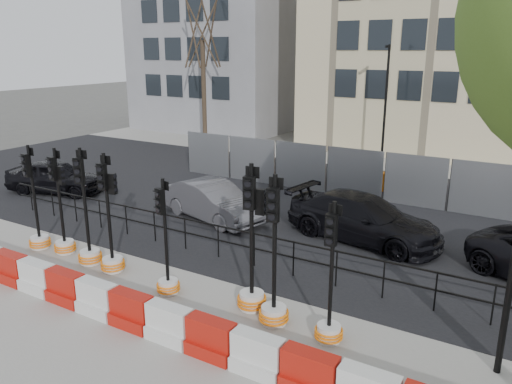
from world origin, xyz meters
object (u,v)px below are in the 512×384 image
Objects in this scene: traffic_signal_a at (38,228)px; traffic_signal_d at (111,245)px; car_c at (363,218)px; traffic_signal_h at (329,314)px; car_a at (56,177)px.

traffic_signal_d is (3.12, -0.04, 0.13)m from traffic_signal_a.
car_c is (8.13, 5.65, 0.07)m from traffic_signal_a.
car_c is at bearing 103.23° from traffic_signal_h.
traffic_signal_h is 0.58× the size of car_c.
traffic_signal_d is 0.75× the size of car_a.
traffic_signal_a is 3.12m from traffic_signal_d.
traffic_signal_a is at bearing 134.34° from car_c.
car_a is (-4.61, 4.26, 0.03)m from traffic_signal_a.
car_c is (5.01, 5.68, -0.06)m from traffic_signal_d.
traffic_signal_a is at bearing 169.79° from traffic_signal_d.
traffic_signal_h is (9.43, -0.17, -0.03)m from traffic_signal_a.
traffic_signal_h is at bearing -125.89° from car_a.
traffic_signal_d is 1.08× the size of traffic_signal_h.
traffic_signal_a is 0.61× the size of car_c.
traffic_signal_d reaches higher than car_c.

